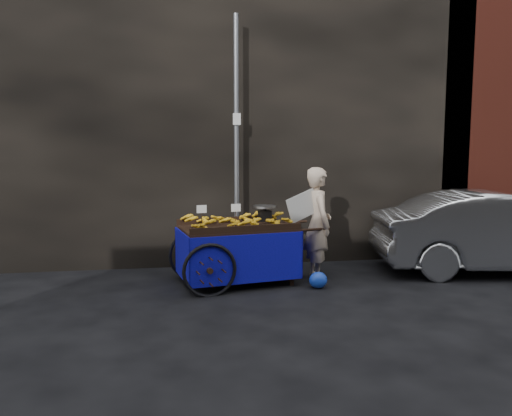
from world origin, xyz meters
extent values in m
plane|color=black|center=(0.00, 0.00, 0.00)|extent=(80.00, 80.00, 0.00)
cube|color=black|center=(-1.00, 2.60, 2.50)|extent=(11.00, 2.00, 5.00)
cube|color=#591E14|center=(5.50, 2.60, 2.50)|extent=(3.00, 2.00, 5.00)
cylinder|color=slate|center=(0.30, 1.30, 2.00)|extent=(0.08, 0.08, 4.00)
cube|color=white|center=(0.30, 1.25, 2.40)|extent=(0.12, 0.02, 0.18)
cube|color=black|center=(0.20, 0.47, 0.79)|extent=(1.72, 1.24, 0.06)
cube|color=black|center=(0.12, 0.93, 0.86)|extent=(1.56, 0.31, 0.10)
cube|color=black|center=(0.28, 0.02, 0.86)|extent=(1.56, 0.31, 0.10)
cube|color=black|center=(0.95, 0.20, 0.39)|extent=(0.06, 0.06, 0.79)
cube|color=black|center=(0.81, 0.98, 0.39)|extent=(0.06, 0.06, 0.79)
cylinder|color=black|center=(1.29, 0.26, 0.79)|extent=(0.49, 0.12, 0.04)
cylinder|color=black|center=(1.15, 1.04, 0.79)|extent=(0.49, 0.12, 0.04)
torus|color=black|center=(-0.24, -0.14, 0.34)|extent=(0.74, 0.18, 0.74)
torus|color=black|center=(-0.43, 0.90, 0.34)|extent=(0.74, 0.18, 0.74)
cylinder|color=black|center=(-0.33, 0.38, 0.34)|extent=(0.24, 1.10, 0.05)
cube|color=#070D8E|center=(0.29, -0.02, 0.45)|extent=(1.59, 0.30, 0.67)
cube|color=#070D8E|center=(0.11, 0.97, 0.45)|extent=(1.59, 0.30, 0.67)
cube|color=#070D8E|center=(-0.59, 0.34, 0.45)|extent=(0.20, 1.01, 0.67)
cube|color=#070D8E|center=(0.99, 0.61, 0.45)|extent=(0.20, 1.01, 0.67)
cube|color=black|center=(0.63, 0.60, 0.96)|extent=(0.20, 0.17, 0.16)
cylinder|color=silver|center=(0.63, 0.60, 1.09)|extent=(0.39, 0.39, 0.03)
cube|color=white|center=(-0.31, 0.27, 1.11)|extent=(0.14, 0.03, 0.11)
cube|color=white|center=(0.17, 0.36, 1.11)|extent=(0.14, 0.03, 0.11)
imported|color=#C5AC93|center=(1.40, 0.46, 0.84)|extent=(0.43, 0.63, 1.67)
cube|color=beige|center=(1.13, 0.34, 1.12)|extent=(0.55, 0.24, 0.50)
ellipsoid|color=blue|center=(1.28, 0.00, 0.12)|extent=(0.26, 0.21, 0.23)
imported|color=silver|center=(4.36, 0.42, 0.64)|extent=(4.04, 2.01, 1.27)
camera|label=1|loc=(-0.68, -6.56, 1.92)|focal=35.00mm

